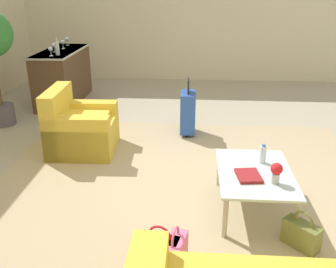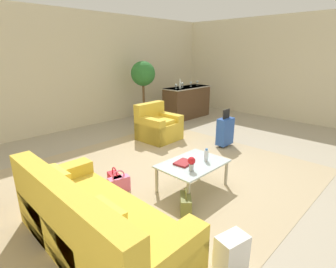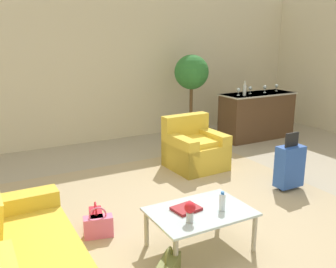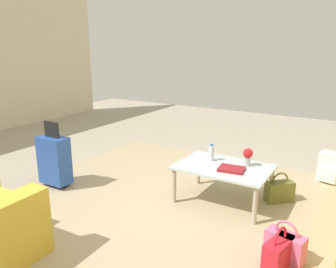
{
  "view_description": "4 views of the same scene",
  "coord_description": "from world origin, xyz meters",
  "views": [
    {
      "loc": [
        -3.7,
        0.12,
        2.16
      ],
      "look_at": [
        -0.04,
        0.38,
        0.66
      ],
      "focal_mm": 40.0,
      "sensor_mm": 36.0,
      "label": 1
    },
    {
      "loc": [
        -3.29,
        -2.79,
        2.06
      ],
      "look_at": [
        -0.66,
        -0.23,
        0.9
      ],
      "focal_mm": 28.0,
      "sensor_mm": 36.0,
      "label": 2
    },
    {
      "loc": [
        -2.37,
        -3.42,
        2.18
      ],
      "look_at": [
        -0.36,
        0.27,
        1.06
      ],
      "focal_mm": 40.0,
      "sensor_mm": 36.0,
      "label": 3
    },
    {
      "loc": [
        -1.68,
        2.79,
        1.72
      ],
      "look_at": [
        0.15,
        -0.19,
        0.8
      ],
      "focal_mm": 35.0,
      "sensor_mm": 36.0,
      "label": 4
    }
  ],
  "objects": [
    {
      "name": "ground_plane",
      "position": [
        0.0,
        0.0,
        0.0
      ],
      "size": [
        12.0,
        12.0,
        0.0
      ],
      "primitive_type": "plane",
      "color": "#A89E89"
    },
    {
      "name": "wall_right",
      "position": [
        5.06,
        0.0,
        1.55
      ],
      "size": [
        0.12,
        8.0,
        3.1
      ],
      "primitive_type": "cube",
      "color": "beige",
      "rests_on": "ground"
    },
    {
      "name": "area_rug",
      "position": [
        -0.6,
        0.2,
        0.0
      ],
      "size": [
        5.2,
        4.4,
        0.01
      ],
      "primitive_type": "cube",
      "color": "tan",
      "rests_on": "ground"
    },
    {
      "name": "armchair",
      "position": [
        0.9,
        1.67,
        0.3
      ],
      "size": [
        0.88,
        0.88,
        0.86
      ],
      "color": "gold",
      "rests_on": "ground"
    },
    {
      "name": "coffee_table",
      "position": [
        -0.4,
        -0.5,
        0.38
      ],
      "size": [
        1.03,
        0.72,
        0.43
      ],
      "color": "silver",
      "rests_on": "ground"
    },
    {
      "name": "water_bottle",
      "position": [
        -0.2,
        -0.6,
        0.53
      ],
      "size": [
        0.06,
        0.06,
        0.2
      ],
      "color": "silver",
      "rests_on": "coffee_table"
    },
    {
      "name": "coffee_table_book",
      "position": [
        -0.52,
        -0.42,
        0.45
      ],
      "size": [
        0.3,
        0.25,
        0.03
      ],
      "primitive_type": "cube",
      "rotation": [
        0.0,
        0.0,
        0.13
      ],
      "color": "maroon",
      "rests_on": "coffee_table"
    },
    {
      "name": "flower_vase",
      "position": [
        -0.62,
        -0.65,
        0.56
      ],
      "size": [
        0.11,
        0.11,
        0.21
      ],
      "color": "#B2B7BC",
      "rests_on": "coffee_table"
    },
    {
      "name": "bar_console",
      "position": [
        3.1,
        2.6,
        0.51
      ],
      "size": [
        1.65,
        0.66,
        0.98
      ],
      "color": "#513823",
      "rests_on": "ground"
    },
    {
      "name": "wine_glass_leftmost",
      "position": [
        2.54,
        2.56,
        1.09
      ],
      "size": [
        0.08,
        0.08,
        0.15
      ],
      "color": "silver",
      "rests_on": "bar_console"
    },
    {
      "name": "wine_glass_left_of_centre",
      "position": [
        2.91,
        2.64,
        1.09
      ],
      "size": [
        0.08,
        0.08,
        0.15
      ],
      "color": "silver",
      "rests_on": "bar_console"
    },
    {
      "name": "wine_glass_right_of_centre",
      "position": [
        3.29,
        2.61,
        1.09
      ],
      "size": [
        0.08,
        0.08,
        0.15
      ],
      "color": "silver",
      "rests_on": "bar_console"
    },
    {
      "name": "wine_glass_rightmost",
      "position": [
        3.66,
        2.64,
        1.09
      ],
      "size": [
        0.08,
        0.08,
        0.15
      ],
      "color": "silver",
      "rests_on": "bar_console"
    },
    {
      "name": "wine_bottle_clear",
      "position": [
        2.62,
        2.48,
        1.1
      ],
      "size": [
        0.07,
        0.07,
        0.3
      ],
      "color": "silver",
      "rests_on": "bar_console"
    },
    {
      "name": "suitcase_blue",
      "position": [
        1.6,
        0.2,
        0.36
      ],
      "size": [
        0.4,
        0.22,
        0.85
      ],
      "color": "#2851AD",
      "rests_on": "ground"
    },
    {
      "name": "handbag_pink",
      "position": [
        -1.26,
        0.24,
        0.13
      ],
      "size": [
        0.34,
        0.21,
        0.36
      ],
      "color": "pink",
      "rests_on": "ground"
    },
    {
      "name": "handbag_olive",
      "position": [
        -0.96,
        -0.84,
        0.13
      ],
      "size": [
        0.33,
        0.32,
        0.36
      ],
      "color": "olive",
      "rests_on": "ground"
    },
    {
      "name": "handbag_red",
      "position": [
        -1.24,
        0.37,
        0.13
      ],
      "size": [
        0.21,
        0.34,
        0.36
      ],
      "color": "red",
      "rests_on": "ground"
    }
  ]
}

